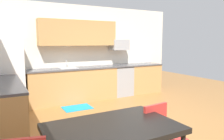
{
  "coord_description": "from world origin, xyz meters",
  "views": [
    {
      "loc": [
        -2.35,
        -3.37,
        1.65
      ],
      "look_at": [
        0.0,
        1.0,
        1.0
      ],
      "focal_mm": 34.38,
      "sensor_mm": 36.0,
      "label": 1
    }
  ],
  "objects_px": {
    "microwave": "(119,45)",
    "chair_near_table": "(161,133)",
    "oven_range": "(121,81)",
    "dining_table": "(113,131)",
    "refrigerator": "(7,76)"
  },
  "relations": [
    {
      "from": "refrigerator",
      "to": "microwave",
      "type": "xyz_separation_m",
      "value": [
        3.19,
        0.18,
        0.71
      ]
    },
    {
      "from": "refrigerator",
      "to": "dining_table",
      "type": "distance_m",
      "value": 3.77
    },
    {
      "from": "dining_table",
      "to": "chair_near_table",
      "type": "height_order",
      "value": "chair_near_table"
    },
    {
      "from": "microwave",
      "to": "chair_near_table",
      "type": "xyz_separation_m",
      "value": [
        -1.58,
        -3.78,
        -1.06
      ]
    },
    {
      "from": "dining_table",
      "to": "chair_near_table",
      "type": "relative_size",
      "value": 1.65
    },
    {
      "from": "refrigerator",
      "to": "chair_near_table",
      "type": "relative_size",
      "value": 2.01
    },
    {
      "from": "oven_range",
      "to": "dining_table",
      "type": "height_order",
      "value": "oven_range"
    },
    {
      "from": "oven_range",
      "to": "chair_near_table",
      "type": "bearing_deg",
      "value": -113.2
    },
    {
      "from": "refrigerator",
      "to": "oven_range",
      "type": "height_order",
      "value": "refrigerator"
    },
    {
      "from": "oven_range",
      "to": "refrigerator",
      "type": "bearing_deg",
      "value": -178.56
    },
    {
      "from": "chair_near_table",
      "to": "refrigerator",
      "type": "bearing_deg",
      "value": 114.13
    },
    {
      "from": "refrigerator",
      "to": "chair_near_table",
      "type": "height_order",
      "value": "refrigerator"
    },
    {
      "from": "refrigerator",
      "to": "oven_range",
      "type": "xyz_separation_m",
      "value": [
        3.19,
        0.08,
        -0.4
      ]
    },
    {
      "from": "refrigerator",
      "to": "dining_table",
      "type": "bearing_deg",
      "value": -76.6
    },
    {
      "from": "dining_table",
      "to": "chair_near_table",
      "type": "distance_m",
      "value": 0.77
    }
  ]
}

